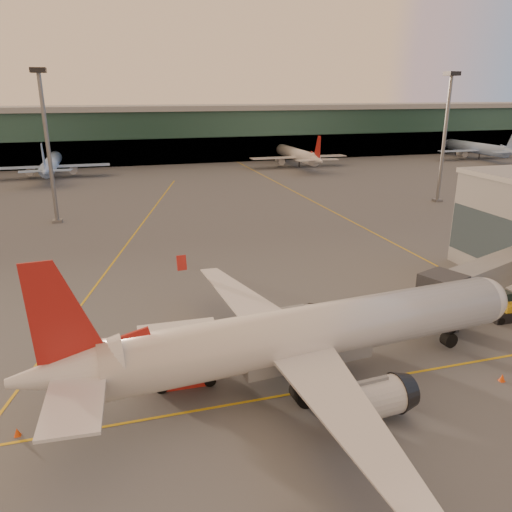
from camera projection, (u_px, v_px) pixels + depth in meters
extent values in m
plane|color=#4C4F54|center=(300.00, 438.00, 33.28)|extent=(600.00, 600.00, 0.00)
cube|color=gold|center=(276.00, 397.00, 37.83)|extent=(80.00, 0.25, 0.01)
cube|color=gold|center=(121.00, 252.00, 71.52)|extent=(31.30, 115.98, 0.01)
cube|color=gold|center=(312.00, 201.00, 105.06)|extent=(0.25, 160.00, 0.01)
cube|color=#19382D|center=(139.00, 137.00, 159.93)|extent=(400.00, 18.00, 16.00)
cube|color=gray|center=(137.00, 108.00, 157.16)|extent=(400.00, 20.00, 1.60)
cube|color=black|center=(142.00, 152.00, 153.46)|extent=(400.00, 1.00, 8.00)
cylinder|color=slate|center=(49.00, 150.00, 83.98)|extent=(0.70, 0.70, 25.00)
cube|color=black|center=(38.00, 70.00, 79.97)|extent=(2.40, 2.40, 0.80)
cube|color=slate|center=(58.00, 221.00, 87.84)|extent=(1.60, 1.60, 0.50)
cylinder|color=slate|center=(444.00, 140.00, 100.60)|extent=(0.70, 0.70, 25.00)
cube|color=black|center=(452.00, 74.00, 96.59)|extent=(2.40, 2.40, 0.80)
cube|color=slate|center=(437.00, 200.00, 104.46)|extent=(1.60, 1.60, 0.50)
cylinder|color=silver|center=(318.00, 331.00, 38.96)|extent=(33.22, 6.83, 4.24)
sphere|color=silver|center=(482.00, 300.00, 44.59)|extent=(4.15, 4.15, 4.15)
cube|color=black|center=(493.00, 293.00, 44.84)|extent=(2.12, 2.90, 0.74)
cone|color=silver|center=(66.00, 373.00, 32.55)|extent=(7.54, 4.58, 4.02)
cube|color=silver|center=(74.00, 401.00, 29.45)|extent=(3.83, 7.03, 0.21)
cylinder|color=silver|center=(371.00, 399.00, 34.27)|extent=(4.63, 3.09, 2.75)
cylinder|color=black|center=(305.00, 392.00, 36.74)|extent=(2.02, 1.63, 1.91)
cylinder|color=black|center=(305.00, 385.00, 36.56)|extent=(0.38, 0.38, 1.16)
cube|color=silver|center=(71.00, 345.00, 35.86)|extent=(4.82, 7.42, 0.21)
cylinder|color=silver|center=(292.00, 322.00, 45.67)|extent=(4.63, 3.09, 2.75)
cylinder|color=black|center=(275.00, 357.00, 41.61)|extent=(2.02, 1.63, 1.91)
cylinder|color=black|center=(275.00, 351.00, 41.43)|extent=(0.38, 0.38, 1.16)
cube|color=slate|center=(304.00, 349.00, 38.99)|extent=(10.70, 4.21, 1.69)
cylinder|color=black|center=(449.00, 339.00, 44.53)|extent=(1.40, 0.95, 1.33)
cube|color=slate|center=(492.00, 273.00, 50.52)|extent=(17.45, 8.68, 2.70)
cube|color=#2D3035|center=(442.00, 290.00, 46.12)|extent=(4.38, 4.38, 3.00)
cube|color=#2D3035|center=(445.00, 317.00, 48.40)|extent=(1.60, 2.40, 2.40)
cylinder|color=black|center=(452.00, 329.00, 47.65)|extent=(0.80, 0.40, 0.80)
cylinder|color=black|center=(437.00, 320.00, 49.65)|extent=(0.80, 0.40, 0.80)
cylinder|color=slate|center=(488.00, 299.00, 51.44)|extent=(0.50, 0.50, 3.24)
cube|color=red|center=(184.00, 372.00, 39.67)|extent=(3.39, 2.58, 1.56)
cube|color=silver|center=(178.00, 345.00, 38.83)|extent=(6.09, 2.75, 2.91)
cylinder|color=black|center=(162.00, 388.00, 38.17)|extent=(0.94, 0.39, 0.94)
cylinder|color=black|center=(210.00, 380.00, 39.09)|extent=(0.94, 0.39, 0.94)
cube|color=black|center=(506.00, 315.00, 50.36)|extent=(3.52, 1.98, 1.11)
cube|color=#BF9417|center=(507.00, 308.00, 50.12)|extent=(1.49, 1.68, 0.91)
cylinder|color=black|center=(501.00, 321.00, 49.41)|extent=(0.72, 0.34, 0.71)
cone|color=#E8470C|center=(17.00, 432.00, 33.47)|extent=(0.46, 0.46, 0.59)
cube|color=#E8470C|center=(18.00, 435.00, 33.56)|extent=(0.40, 0.40, 0.03)
cone|color=#E8470C|center=(244.00, 297.00, 55.41)|extent=(0.43, 0.43, 0.55)
cube|color=#E8470C|center=(244.00, 299.00, 55.50)|extent=(0.37, 0.37, 0.03)
cone|color=#E8470C|center=(502.00, 378.00, 39.76)|extent=(0.49, 0.49, 0.63)
cube|color=#E8470C|center=(502.00, 381.00, 39.86)|extent=(0.43, 0.43, 0.03)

